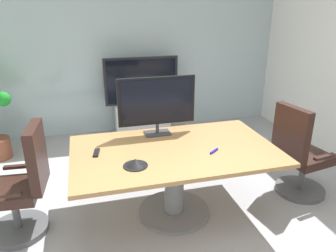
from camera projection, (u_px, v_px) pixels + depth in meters
name	position (u px, v px, depth m)	size (l,w,h in m)	color
ground_plane	(178.00, 229.00, 3.18)	(6.84, 6.84, 0.00)	#99999E
wall_back_glass_partition	(128.00, 47.00, 5.31)	(5.28, 0.10, 2.84)	#9EB2B7
conference_table	(174.00, 165.00, 3.25)	(2.02, 1.21, 0.75)	olive
office_chair_left	(23.00, 190.00, 3.01)	(0.61, 0.59, 1.09)	#4C4C51
office_chair_right	(299.00, 159.00, 3.63)	(0.63, 0.61, 1.09)	#4C4C51
tv_monitor	(157.00, 103.00, 3.43)	(0.84, 0.18, 0.64)	#333338
wall_display_unit	(142.00, 109.00, 5.37)	(1.20, 0.36, 1.31)	#B7BABC
conference_phone	(135.00, 163.00, 2.83)	(0.22, 0.22, 0.07)	black
remote_control	(96.00, 153.00, 3.08)	(0.05, 0.17, 0.02)	black
whiteboard_marker	(214.00, 151.00, 3.11)	(0.13, 0.02, 0.02)	#1919A5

